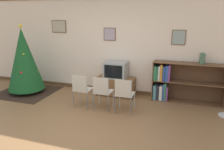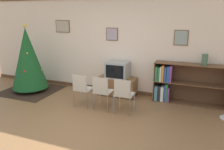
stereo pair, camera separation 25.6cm
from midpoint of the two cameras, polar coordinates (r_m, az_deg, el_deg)
ground_plane at (r=4.35m, az=-12.52°, el=-14.87°), size 24.00×24.00×0.00m
wall_back at (r=6.16m, az=-1.02°, el=7.81°), size 8.80×0.11×2.70m
area_rug at (r=6.89m, az=-22.21°, el=-4.07°), size 1.56×1.49×0.01m
christmas_tree at (r=6.65m, az=-23.04°, el=3.77°), size 1.02×1.02×1.93m
tv_console at (r=6.06m, az=-0.24°, el=-2.97°), size 1.03×0.48×0.51m
television at (r=5.93m, az=-0.25°, el=1.37°), size 0.60×0.47×0.44m
folding_chair_left at (r=5.26m, az=-9.37°, el=-3.58°), size 0.40×0.40×0.82m
folding_chair_center at (r=5.05m, az=-4.06°, el=-4.22°), size 0.40×0.40×0.82m
folding_chair_right at (r=4.88m, az=1.68°, el=-4.88°), size 0.40×0.40×0.82m
bookshelf at (r=5.79m, az=14.73°, el=-1.92°), size 1.74×0.36×1.02m
vase at (r=5.63m, az=21.34°, el=4.04°), size 0.14×0.14×0.27m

